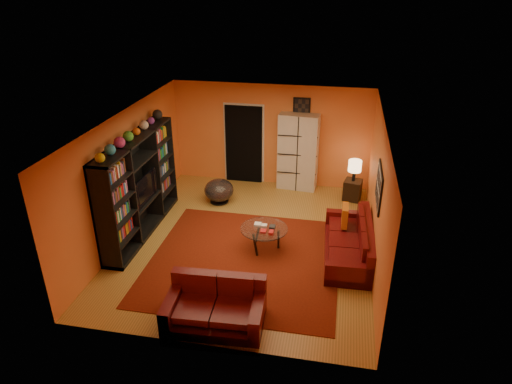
% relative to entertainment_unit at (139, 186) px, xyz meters
% --- Properties ---
extents(floor, '(6.00, 6.00, 0.00)m').
position_rel_entertainment_unit_xyz_m(floor, '(2.27, 0.00, -1.05)').
color(floor, olive).
rests_on(floor, ground).
extents(ceiling, '(6.00, 6.00, 0.00)m').
position_rel_entertainment_unit_xyz_m(ceiling, '(2.27, 0.00, 1.55)').
color(ceiling, white).
rests_on(ceiling, wall_back).
extents(wall_back, '(6.00, 0.00, 6.00)m').
position_rel_entertainment_unit_xyz_m(wall_back, '(2.27, 3.00, 0.25)').
color(wall_back, orange).
rests_on(wall_back, floor).
extents(wall_front, '(6.00, 0.00, 6.00)m').
position_rel_entertainment_unit_xyz_m(wall_front, '(2.27, -3.00, 0.25)').
color(wall_front, orange).
rests_on(wall_front, floor).
extents(wall_left, '(0.00, 6.00, 6.00)m').
position_rel_entertainment_unit_xyz_m(wall_left, '(-0.23, 0.00, 0.25)').
color(wall_left, orange).
rests_on(wall_left, floor).
extents(wall_right, '(0.00, 6.00, 6.00)m').
position_rel_entertainment_unit_xyz_m(wall_right, '(4.78, 0.00, 0.25)').
color(wall_right, orange).
rests_on(wall_right, floor).
extents(rug, '(3.60, 3.60, 0.01)m').
position_rel_entertainment_unit_xyz_m(rug, '(2.38, -0.70, -1.04)').
color(rug, '#531409').
rests_on(rug, floor).
extents(doorway, '(0.95, 0.10, 2.04)m').
position_rel_entertainment_unit_xyz_m(doorway, '(1.57, 2.96, -0.03)').
color(doorway, black).
rests_on(doorway, floor).
extents(wall_art_right, '(0.03, 1.00, 0.70)m').
position_rel_entertainment_unit_xyz_m(wall_art_right, '(4.75, -0.30, 0.55)').
color(wall_art_right, black).
rests_on(wall_art_right, wall_right).
extents(wall_art_back, '(0.42, 0.03, 0.52)m').
position_rel_entertainment_unit_xyz_m(wall_art_back, '(3.02, 2.98, 1.00)').
color(wall_art_back, black).
rests_on(wall_art_back, wall_back).
extents(entertainment_unit, '(0.45, 3.00, 2.10)m').
position_rel_entertainment_unit_xyz_m(entertainment_unit, '(0.00, 0.00, 0.00)').
color(entertainment_unit, black).
rests_on(entertainment_unit, floor).
extents(tv, '(1.01, 0.13, 0.58)m').
position_rel_entertainment_unit_xyz_m(tv, '(0.05, -0.02, -0.04)').
color(tv, black).
rests_on(tv, entertainment_unit).
extents(sofa, '(0.97, 2.18, 0.85)m').
position_rel_entertainment_unit_xyz_m(sofa, '(4.41, -0.16, -0.76)').
color(sofa, '#4B0A0C').
rests_on(sofa, rug).
extents(loveseat, '(1.59, 1.01, 0.85)m').
position_rel_entertainment_unit_xyz_m(loveseat, '(2.28, -2.42, -0.77)').
color(loveseat, '#4B0A0C').
rests_on(loveseat, rug).
extents(throw_pillow, '(0.12, 0.42, 0.42)m').
position_rel_entertainment_unit_xyz_m(throw_pillow, '(4.22, 0.32, -0.42)').
color(throw_pillow, '#CC6416').
rests_on(throw_pillow, sofa).
extents(coffee_table, '(0.94, 0.94, 0.47)m').
position_rel_entertainment_unit_xyz_m(coffee_table, '(2.67, -0.23, -0.62)').
color(coffee_table, silver).
rests_on(coffee_table, floor).
extents(storage_cabinet, '(1.01, 0.53, 1.95)m').
position_rel_entertainment_unit_xyz_m(storage_cabinet, '(3.00, 2.80, -0.08)').
color(storage_cabinet, beige).
rests_on(storage_cabinet, floor).
extents(bowl_chair, '(0.71, 0.71, 0.58)m').
position_rel_entertainment_unit_xyz_m(bowl_chair, '(1.25, 1.61, -0.74)').
color(bowl_chair, black).
rests_on(bowl_chair, floor).
extents(side_table, '(0.47, 0.47, 0.50)m').
position_rel_entertainment_unit_xyz_m(side_table, '(4.41, 2.37, -0.80)').
color(side_table, black).
rests_on(side_table, floor).
extents(table_lamp, '(0.31, 0.31, 0.52)m').
position_rel_entertainment_unit_xyz_m(table_lamp, '(4.41, 2.37, -0.18)').
color(table_lamp, black).
rests_on(table_lamp, side_table).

